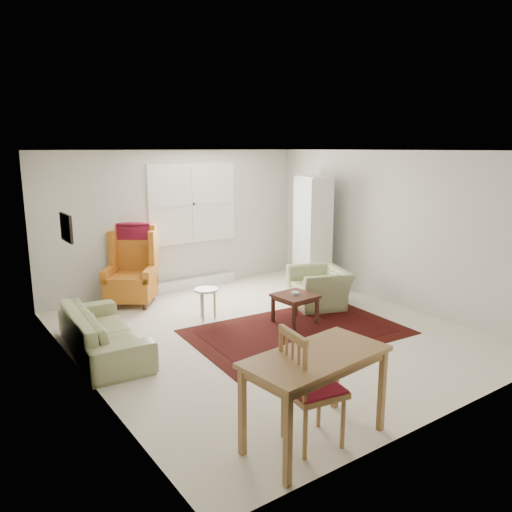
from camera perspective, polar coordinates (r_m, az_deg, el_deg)
room at (r=6.89m, az=0.55°, el=1.57°), size 5.04×5.54×2.51m
rug at (r=7.10m, az=4.70°, el=-8.56°), size 3.05×2.08×0.03m
sofa at (r=6.58m, az=-17.13°, el=-7.32°), size 0.90×1.99×0.78m
armchair at (r=8.19m, az=7.26°, el=-3.17°), size 1.10×1.17×0.74m
wingback_chair at (r=8.37m, az=-14.19°, el=-1.07°), size 1.09×1.10×1.32m
coffee_table at (r=7.37m, az=4.47°, el=-6.04°), size 0.58×0.58×0.45m
stool at (r=7.56m, az=-5.71°, el=-5.45°), size 0.47×0.47×0.48m
cabinet at (r=9.20m, az=6.48°, el=2.69°), size 0.64×0.90×2.04m
desk at (r=4.52m, az=6.76°, el=-15.87°), size 1.36×0.78×0.82m
desk_chair at (r=4.45m, az=6.56°, el=-14.60°), size 0.53×0.53×1.06m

